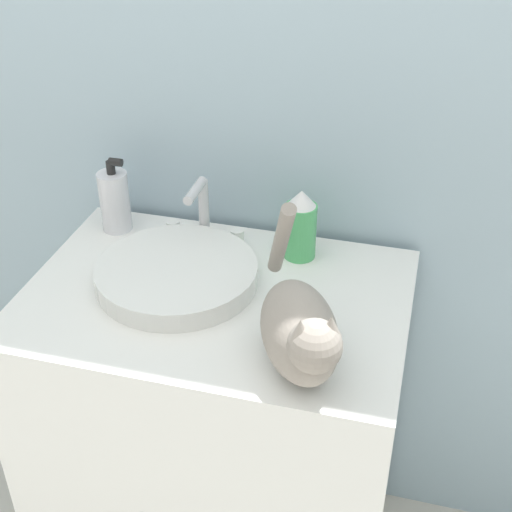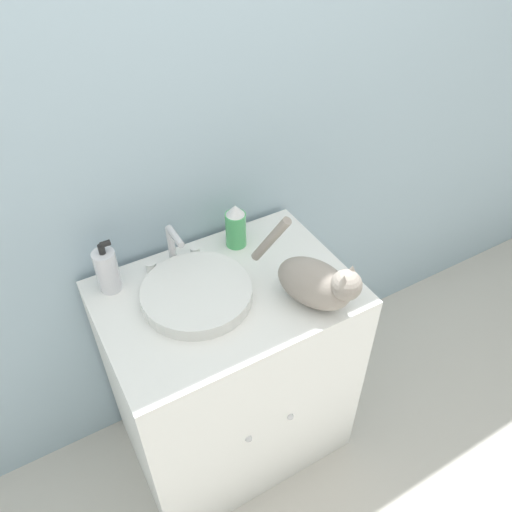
{
  "view_description": "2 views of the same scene",
  "coord_description": "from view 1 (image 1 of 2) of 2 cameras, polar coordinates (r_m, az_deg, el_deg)",
  "views": [
    {
      "loc": [
        0.39,
        -0.85,
        1.72
      ],
      "look_at": [
        0.1,
        0.24,
        0.99
      ],
      "focal_mm": 50.0,
      "sensor_mm": 36.0,
      "label": 1
    },
    {
      "loc": [
        -0.46,
        -0.72,
        1.96
      ],
      "look_at": [
        0.09,
        0.25,
        0.98
      ],
      "focal_mm": 35.0,
      "sensor_mm": 36.0,
      "label": 2
    }
  ],
  "objects": [
    {
      "name": "wall_back",
      "position": [
        1.57,
        -0.04,
        15.64
      ],
      "size": [
        6.0,
        0.05,
        2.5
      ],
      "color": "#9EB7C6",
      "rests_on": "ground_plane"
    },
    {
      "name": "spray_bottle",
      "position": [
        1.55,
        3.58,
        2.48
      ],
      "size": [
        0.07,
        0.07,
        0.16
      ],
      "color": "#4CB266",
      "rests_on": "vanity_cabinet"
    },
    {
      "name": "faucet",
      "position": [
        1.61,
        -4.31,
        3.38
      ],
      "size": [
        0.19,
        0.11,
        0.16
      ],
      "color": "silver",
      "rests_on": "vanity_cabinet"
    },
    {
      "name": "sink_basin",
      "position": [
        1.5,
        -6.35,
        -1.45
      ],
      "size": [
        0.34,
        0.34,
        0.04
      ],
      "color": "white",
      "rests_on": "vanity_cabinet"
    },
    {
      "name": "soap_bottle",
      "position": [
        1.68,
        -11.24,
        4.38
      ],
      "size": [
        0.07,
        0.07,
        0.18
      ],
      "color": "silver",
      "rests_on": "vanity_cabinet"
    },
    {
      "name": "vanity_cabinet",
      "position": [
        1.75,
        -2.83,
        -14.45
      ],
      "size": [
        0.79,
        0.57,
        0.85
      ],
      "color": "white",
      "rests_on": "ground_plane"
    },
    {
      "name": "cat",
      "position": [
        1.24,
        3.59,
        -5.93
      ],
      "size": [
        0.22,
        0.36,
        0.27
      ],
      "rotation": [
        0.0,
        0.0,
        -1.13
      ],
      "color": "gray",
      "rests_on": "vanity_cabinet"
    }
  ]
}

